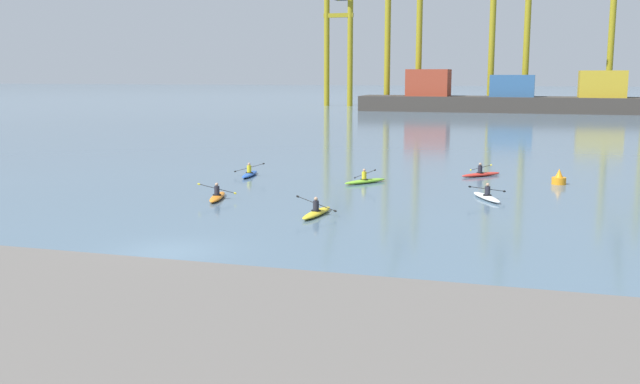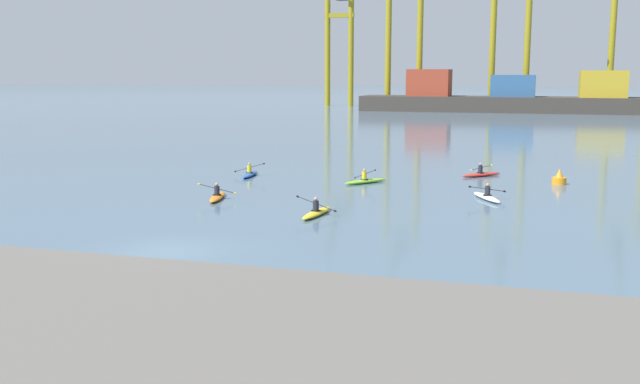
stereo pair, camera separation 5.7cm
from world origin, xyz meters
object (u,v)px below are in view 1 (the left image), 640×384
channel_buoy (559,179)px  kayak_blue (250,174)px  gantry_crane_west (338,32)px  gantry_crane_east_mid (510,7)px  kayak_red (481,174)px  kayak_lime (365,181)px  container_barge (511,98)px  gantry_crane_west_mid (403,15)px  kayak_yellow (317,212)px  gantry_crane_east (632,19)px  kayak_orange (217,196)px  kayak_white (487,197)px

channel_buoy → kayak_blue: size_ratio=0.29×
gantry_crane_west → gantry_crane_east_mid: size_ratio=0.82×
channel_buoy → kayak_red: 5.53m
channel_buoy → kayak_red: bearing=156.1°
kayak_lime → kayak_blue: bearing=174.1°
container_barge → channel_buoy: 89.94m
container_barge → gantry_crane_west_mid: 27.29m
gantry_crane_west_mid → kayak_yellow: 112.67m
kayak_red → kayak_blue: kayak_red is taller
channel_buoy → kayak_yellow: 18.59m
gantry_crane_east → kayak_blue: 111.27m
kayak_lime → container_barge: bearing=86.5°
gantry_crane_east_mid → kayak_lime: (-4.61, -99.95, -19.32)m
gantry_crane_west_mid → kayak_orange: size_ratio=10.26×
channel_buoy → container_barge: bearing=94.0°
kayak_red → gantry_crane_east: bearing=78.8°
gantry_crane_west_mid → kayak_white: size_ratio=10.72×
gantry_crane_east_mid → gantry_crane_east: gantry_crane_east_mid is taller
gantry_crane_east → kayak_blue: size_ratio=9.78×
gantry_crane_east → kayak_red: gantry_crane_east is taller
container_barge → gantry_crane_west_mid: size_ratio=1.58×
gantry_crane_west → channel_buoy: 114.87m
gantry_crane_east_mid → kayak_yellow: (-4.48, -111.12, -19.32)m
gantry_crane_west → kayak_orange: bearing=-78.0°
gantry_crane_east_mid → channel_buoy: gantry_crane_east_mid is taller
kayak_orange → kayak_blue: 9.29m
kayak_yellow → kayak_lime: size_ratio=1.11×
gantry_crane_east_mid → kayak_yellow: 112.88m
gantry_crane_west → kayak_lime: gantry_crane_west is taller
gantry_crane_west → gantry_crane_east_mid: (36.12, -8.40, 3.74)m
kayak_yellow → kayak_lime: 11.18m
channel_buoy → kayak_white: bearing=-119.5°
kayak_lime → gantry_crane_east: bearing=75.8°
kayak_yellow → kayak_blue: bearing=125.3°
kayak_yellow → gantry_crane_east_mid: bearing=87.7°
container_barge → kayak_white: size_ratio=16.92×
kayak_lime → kayak_blue: (-8.39, 0.86, 0.00)m
gantry_crane_west → kayak_white: size_ratio=10.08×
channel_buoy → kayak_blue: (-20.37, -2.28, -0.19)m
container_barge → gantry_crane_east_mid: gantry_crane_east_mid is taller
kayak_lime → kayak_red: bearing=37.9°
channel_buoy → kayak_yellow: size_ratio=0.29×
gantry_crane_west → kayak_white: (39.46, -112.34, -15.58)m
kayak_yellow → kayak_white: bearing=42.6°
kayak_lime → kayak_blue: kayak_lime is taller
channel_buoy → gantry_crane_east: bearing=81.8°
kayak_lime → gantry_crane_west_mid: bearing=99.0°
gantry_crane_west_mid → kayak_red: gantry_crane_west_mid is taller
kayak_lime → gantry_crane_west: bearing=106.2°
gantry_crane_west_mid → kayak_lime: bearing=-81.0°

